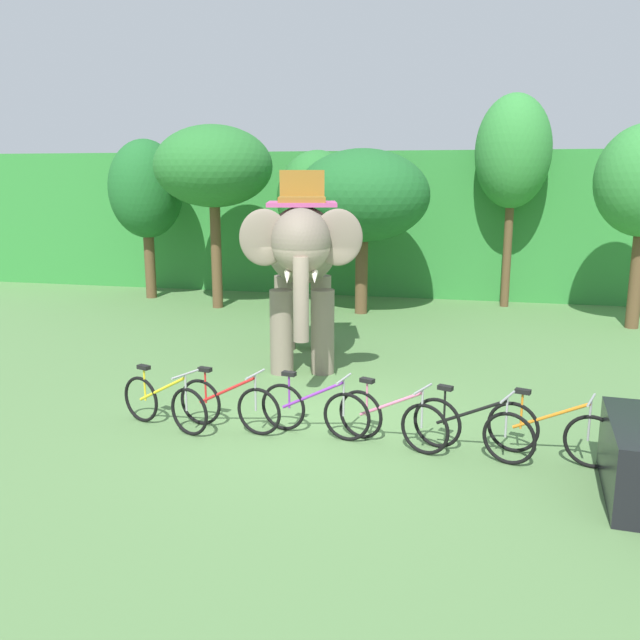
{
  "coord_description": "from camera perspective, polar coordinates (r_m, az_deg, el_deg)",
  "views": [
    {
      "loc": [
        2.23,
        -9.7,
        3.66
      ],
      "look_at": [
        -0.24,
        1.0,
        1.3
      ],
      "focal_mm": 37.65,
      "sensor_mm": 36.0,
      "label": 1
    }
  ],
  "objects": [
    {
      "name": "bike_black",
      "position": [
        9.24,
        12.77,
        -8.95
      ],
      "size": [
        1.62,
        0.73,
        0.92
      ],
      "color": "black",
      "rests_on": "ground"
    },
    {
      "name": "foliage_hedge",
      "position": [
        23.52,
        7.59,
        8.47
      ],
      "size": [
        36.0,
        6.0,
        4.4
      ],
      "primitive_type": "cube",
      "color": "#338438",
      "rests_on": "ground"
    },
    {
      "name": "bike_red",
      "position": [
        9.98,
        -7.76,
        -7.14
      ],
      "size": [
        1.69,
        0.54,
        0.92
      ],
      "color": "black",
      "rests_on": "ground"
    },
    {
      "name": "bike_orange",
      "position": [
        9.39,
        19.04,
        -8.98
      ],
      "size": [
        1.64,
        0.67,
        0.92
      ],
      "color": "black",
      "rests_on": "ground"
    },
    {
      "name": "elephant",
      "position": [
        12.9,
        -1.54,
        5.64
      ],
      "size": [
        2.5,
        4.25,
        3.78
      ],
      "color": "gray",
      "rests_on": "ground"
    },
    {
      "name": "tree_center_right",
      "position": [
        19.66,
        16.08,
        13.5
      ],
      "size": [
        2.06,
        2.06,
        5.87
      ],
      "color": "brown",
      "rests_on": "ground"
    },
    {
      "name": "tree_center",
      "position": [
        18.92,
        -0.22,
        10.21
      ],
      "size": [
        2.26,
        2.26,
        4.37
      ],
      "color": "brown",
      "rests_on": "ground"
    },
    {
      "name": "tree_center_left",
      "position": [
        21.0,
        -14.57,
        10.64
      ],
      "size": [
        2.19,
        2.19,
        4.74
      ],
      "color": "brown",
      "rests_on": "ground"
    },
    {
      "name": "tree_far_right",
      "position": [
        17.98,
        3.63,
        10.46
      ],
      "size": [
        3.55,
        3.55,
        4.37
      ],
      "color": "brown",
      "rests_on": "ground"
    },
    {
      "name": "bike_purple",
      "position": [
        9.68,
        -0.51,
        -7.63
      ],
      "size": [
        1.69,
        0.53,
        0.92
      ],
      "color": "black",
      "rests_on": "ground"
    },
    {
      "name": "tree_far_left",
      "position": [
        18.98,
        -9.04,
        12.7
      ],
      "size": [
        3.23,
        3.23,
        5.03
      ],
      "color": "brown",
      "rests_on": "ground"
    },
    {
      "name": "ground_plane",
      "position": [
        10.6,
        0.04,
        -8.06
      ],
      "size": [
        80.0,
        80.0,
        0.0
      ],
      "primitive_type": "plane",
      "color": "#567F47"
    },
    {
      "name": "bike_pink",
      "position": [
        9.37,
        6.1,
        -8.39
      ],
      "size": [
        1.61,
        0.75,
        0.92
      ],
      "color": "black",
      "rests_on": "ground"
    },
    {
      "name": "bike_yellow",
      "position": [
        10.21,
        -13.11,
        -6.91
      ],
      "size": [
        1.62,
        0.73,
        0.92
      ],
      "color": "black",
      "rests_on": "ground"
    }
  ]
}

